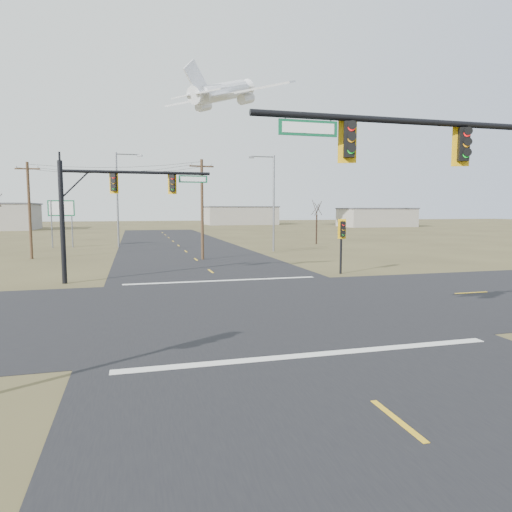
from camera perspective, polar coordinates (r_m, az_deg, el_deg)
The scene contains 17 objects.
ground at distance 21.24m, azimuth -0.37°, elevation -6.21°, with size 320.00×320.00×0.00m, color brown.
road_ew at distance 21.24m, azimuth -0.37°, elevation -6.18°, with size 160.00×14.00×0.02m, color black.
road_ns at distance 21.24m, azimuth -0.37°, elevation -6.18°, with size 14.00×160.00×0.02m, color black.
stop_bar_near at distance 14.35m, azimuth 7.42°, elevation -12.10°, with size 12.00×0.40×0.01m, color silver.
stop_bar_far at distance 28.44m, azimuth -4.21°, elevation -3.08°, with size 12.00×0.40×0.01m, color silver.
mast_arm_near at distance 16.56m, azimuth 25.57°, elevation 9.29°, with size 11.19×0.57×7.72m.
mast_arm_far at distance 29.19m, azimuth -17.46°, elevation 7.19°, with size 9.00×0.58×7.29m.
pedestal_signal_ne at distance 31.68m, azimuth 10.73°, elevation 2.83°, with size 0.66×0.55×3.80m.
utility_pole_near at distance 40.35m, azimuth -6.75°, elevation 6.01°, with size 2.14×0.39×8.75m.
utility_pole_far at distance 45.45m, azimuth -26.47°, elevation 5.32°, with size 2.10×0.38×8.60m.
highway_sign at distance 57.51m, azimuth -23.15°, elevation 4.88°, with size 2.93×0.18×5.48m.
streetlight_a at distance 48.25m, azimuth 1.98°, elevation 7.30°, with size 2.82×0.40×10.06m.
streetlight_c at distance 55.81m, azimuth -16.71°, elevation 7.39°, with size 3.08×0.49×10.98m.
bare_tree_c at distance 58.74m, azimuth 7.61°, elevation 6.03°, with size 2.99×2.99×5.95m.
warehouse_mid at distance 133.58m, azimuth -1.96°, elevation 5.03°, with size 20.00×12.00×5.00m, color gray.
warehouse_right at distance 121.17m, azimuth 14.83°, elevation 4.63°, with size 18.00×10.00×4.50m, color gray.
jet_airliner at distance 94.71m, azimuth -4.09°, elevation 19.81°, with size 29.02×28.78×14.36m.
Camera 1 is at (-5.26, -20.10, 4.44)m, focal length 32.00 mm.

